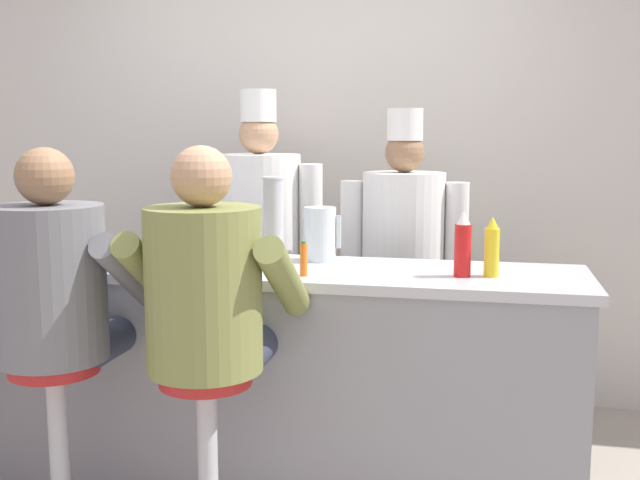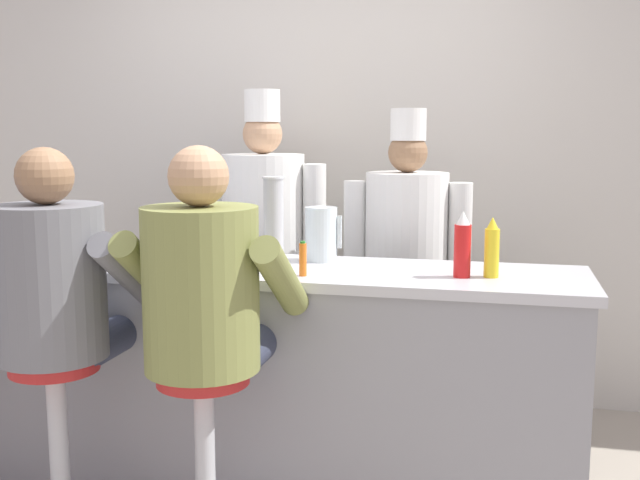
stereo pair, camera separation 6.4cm
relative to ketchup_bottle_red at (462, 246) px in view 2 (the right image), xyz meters
name	(u,v)px [view 2 (the right image)]	position (x,y,z in m)	size (l,w,h in m)	color
wall_back	(313,159)	(-0.92, 1.34, 0.28)	(10.00, 0.06, 2.70)	beige
diner_counter	(241,374)	(-0.92, 0.06, -0.60)	(2.84, 0.61, 0.95)	gray
ketchup_bottle_red	(462,246)	(0.00, 0.00, 0.00)	(0.06, 0.06, 0.25)	red
mustard_bottle_yellow	(492,249)	(0.11, 0.03, -0.01)	(0.06, 0.06, 0.23)	yellow
hot_sauce_bottle_orange	(303,259)	(-0.60, -0.12, -0.05)	(0.03, 0.03, 0.14)	orange
water_pitcher_clear	(321,234)	(-0.61, 0.23, 0.00)	(0.16, 0.14, 0.23)	silver
breakfast_plate	(173,268)	(-1.13, -0.14, -0.11)	(0.24, 0.24, 0.05)	white
cereal_bowl	(54,255)	(-1.72, -0.05, -0.09)	(0.17, 0.17, 0.05)	#4C7FB7
cup_stack_steel	(274,222)	(-0.76, 0.03, 0.07)	(0.09, 0.09, 0.37)	#B7BABF
diner_seated_grey	(56,293)	(-1.42, -0.51, -0.15)	(0.59, 0.59, 1.45)	#B2B5BA
diner_seated_olive	(205,300)	(-0.84, -0.51, -0.14)	(0.60, 0.59, 1.46)	#B2B5BA
cook_in_whites_near	(264,239)	(-1.07, 0.85, -0.13)	(0.67, 0.43, 1.72)	#232328
cook_in_whites_far	(406,257)	(-0.31, 0.79, -0.19)	(0.63, 0.40, 1.62)	#232328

